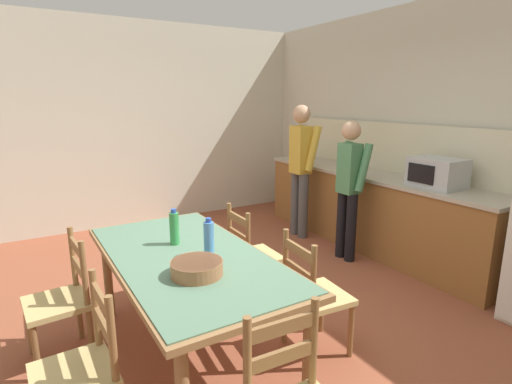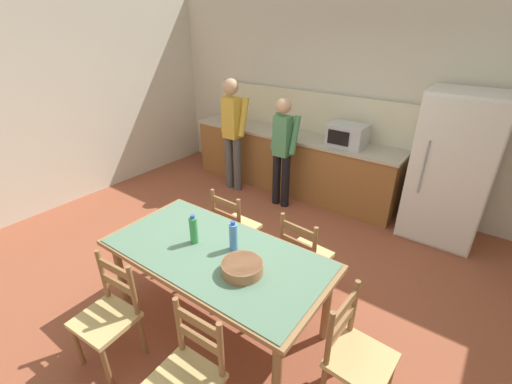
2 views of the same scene
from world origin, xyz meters
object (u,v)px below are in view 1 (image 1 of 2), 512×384
object	(u,v)px
bottle_off_centre	(209,238)
chair_side_far_right	(313,296)
person_at_counter	(349,184)
microwave	(437,173)
dining_table	(188,265)
chair_side_near_left	(62,300)
person_at_sink	(301,164)
bottle_near_centre	(174,228)
serving_bowl	(197,267)
chair_side_near_right	(81,371)
chair_side_far_left	(252,256)

from	to	relation	value
bottle_off_centre	chair_side_far_right	distance (m)	0.87
person_at_counter	microwave	bearing A→B (deg)	-54.18
dining_table	chair_side_near_left	size ratio (longest dim) A/B	2.14
microwave	person_at_sink	world-z (taller)	person_at_sink
microwave	bottle_off_centre	xyz separation A→B (m)	(0.14, -2.62, -0.19)
microwave	dining_table	distance (m)	2.77
bottle_near_centre	serving_bowl	distance (m)	0.59
microwave	chair_side_near_left	size ratio (longest dim) A/B	0.55
person_at_sink	person_at_counter	distance (m)	0.93
bottle_near_centre	chair_side_far_right	size ratio (longest dim) A/B	0.30
microwave	serving_bowl	xyz separation A→B (m)	(0.38, -2.81, -0.26)
microwave	chair_side_near_right	distance (m)	3.61
dining_table	serving_bowl	bearing A→B (deg)	-11.53
bottle_near_centre	person_at_sink	world-z (taller)	person_at_sink
bottle_near_centre	chair_side_far_right	distance (m)	1.13
serving_bowl	person_at_sink	distance (m)	3.08
chair_side_near_right	person_at_sink	xyz separation A→B (m)	(-2.13, 3.02, 0.54)
dining_table	chair_side_far_right	distance (m)	0.93
dining_table	person_at_sink	xyz separation A→B (m)	(-1.69, 2.25, 0.29)
chair_side_far_left	bottle_off_centre	bearing A→B (deg)	131.35
dining_table	chair_side_near_right	world-z (taller)	chair_side_near_right
bottle_near_centre	person_at_counter	world-z (taller)	person_at_counter
person_at_sink	bottle_near_centre	bearing A→B (deg)	-147.25
bottle_off_centre	serving_bowl	bearing A→B (deg)	-38.18
dining_table	chair_side_far_right	xyz separation A→B (m)	(0.42, 0.78, -0.25)
chair_side_far_right	person_at_sink	size ratio (longest dim) A/B	0.52
chair_side_far_right	dining_table	bearing A→B (deg)	66.33
microwave	person_at_counter	world-z (taller)	person_at_counter
bottle_near_centre	dining_table	bearing A→B (deg)	0.63
microwave	chair_side_far_right	size ratio (longest dim) A/B	0.55
microwave	dining_table	size ratio (longest dim) A/B	0.26
dining_table	chair_side_far_left	size ratio (longest dim) A/B	2.14
bottle_near_centre	chair_side_far_left	bearing A→B (deg)	104.69
chair_side_near_right	dining_table	bearing A→B (deg)	117.15
serving_bowl	chair_side_far_right	world-z (taller)	chair_side_far_right
person_at_sink	chair_side_near_left	bearing A→B (deg)	-157.43
serving_bowl	person_at_counter	xyz separation A→B (m)	(-1.10, 2.29, 0.07)
chair_side_near_left	chair_side_far_left	size ratio (longest dim) A/B	1.00
chair_side_near_right	chair_side_near_left	bearing A→B (deg)	178.01
dining_table	bottle_off_centre	size ratio (longest dim) A/B	7.21
microwave	bottle_near_centre	distance (m)	2.76
chair_side_near_right	chair_side_far_right	bearing A→B (deg)	88.08
microwave	chair_side_far_left	xyz separation A→B (m)	(-0.40, -1.97, -0.64)
chair_side_near_left	person_at_counter	bearing A→B (deg)	91.91
microwave	bottle_near_centre	xyz separation A→B (m)	(-0.20, -2.75, -0.19)
chair_side_near_right	bottle_near_centre	bearing A→B (deg)	128.97
microwave	chair_side_near_right	world-z (taller)	microwave
serving_bowl	chair_side_near_right	bearing A→B (deg)	-81.67
bottle_near_centre	chair_side_near_left	world-z (taller)	bottle_near_centre
bottle_off_centre	chair_side_far_left	distance (m)	0.96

